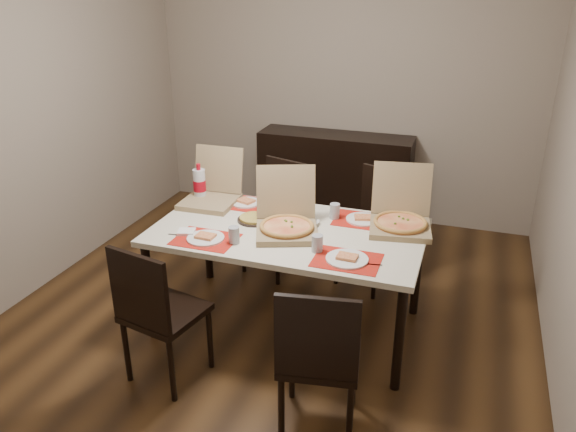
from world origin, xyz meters
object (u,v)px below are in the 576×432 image
at_px(dip_bowl, 311,223).
at_px(chair_near_left, 156,310).
at_px(sideboard, 334,178).
at_px(soda_bottle, 200,185).
at_px(pizza_box_center, 287,223).
at_px(chair_near_right, 319,355).
at_px(dining_table, 288,239).
at_px(chair_far_left, 279,212).
at_px(chair_far_right, 375,222).

bearing_deg(dip_bowl, chair_near_left, -124.80).
bearing_deg(sideboard, soda_bottle, -111.50).
bearing_deg(pizza_box_center, chair_near_right, -61.73).
bearing_deg(soda_bottle, sideboard, 68.50).
bearing_deg(chair_near_right, dining_table, 117.50).
xyz_separation_m(chair_near_left, chair_far_left, (0.18, 1.63, 0.00)).
bearing_deg(dip_bowl, chair_near_right, -71.04).
height_order(chair_far_left, chair_far_right, same).
height_order(dining_table, pizza_box_center, pizza_box_center).
distance_m(dining_table, chair_far_right, 0.97).
distance_m(dining_table, chair_near_right, 1.07).
height_order(sideboard, chair_near_right, chair_near_right).
bearing_deg(chair_far_left, chair_near_left, -96.34).
distance_m(chair_far_left, chair_far_right, 0.80).
relative_size(chair_far_right, pizza_box_center, 1.68).
distance_m(pizza_box_center, dip_bowl, 0.20).
relative_size(sideboard, chair_near_right, 1.61).
xyz_separation_m(dining_table, dip_bowl, (0.12, 0.12, 0.08)).
distance_m(dining_table, pizza_box_center, 0.13).
bearing_deg(chair_near_right, sideboard, 102.83).
height_order(chair_near_right, soda_bottle, soda_bottle).
relative_size(chair_far_left, chair_far_right, 1.00).
xyz_separation_m(sideboard, dining_table, (0.17, -1.93, 0.23)).
bearing_deg(chair_far_left, sideboard, 80.36).
height_order(sideboard, pizza_box_center, pizza_box_center).
xyz_separation_m(sideboard, dip_bowl, (0.29, -1.81, 0.31)).
bearing_deg(sideboard, pizza_box_center, -85.12).
xyz_separation_m(sideboard, chair_near_left, (-0.37, -2.76, 0.06)).
relative_size(dining_table, dip_bowl, 15.87).
distance_m(chair_far_left, pizza_box_center, 0.96).
xyz_separation_m(chair_far_left, pizza_box_center, (0.36, -0.84, 0.30)).
height_order(dining_table, chair_far_left, chair_far_left).
relative_size(chair_near_left, soda_bottle, 3.25).
bearing_deg(chair_near_right, chair_far_left, 115.85).
bearing_deg(sideboard, chair_far_right, -60.65).
bearing_deg(dining_table, chair_near_left, -123.06).
bearing_deg(soda_bottle, chair_far_right, 23.41).
relative_size(chair_near_right, soda_bottle, 3.25).
distance_m(dining_table, dip_bowl, 0.19).
height_order(chair_far_right, pizza_box_center, pizza_box_center).
height_order(chair_near_left, chair_far_right, same).
height_order(dining_table, soda_bottle, soda_bottle).
bearing_deg(dining_table, chair_near_right, -62.50).
distance_m(chair_near_left, pizza_box_center, 1.01).
distance_m(chair_far_right, soda_bottle, 1.41).
distance_m(sideboard, dining_table, 1.95).
bearing_deg(pizza_box_center, chair_far_left, 113.15).
bearing_deg(sideboard, chair_far_left, -99.64).
xyz_separation_m(chair_near_right, chair_far_left, (-0.84, 1.74, 0.00)).
distance_m(chair_near_left, chair_far_left, 1.64).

